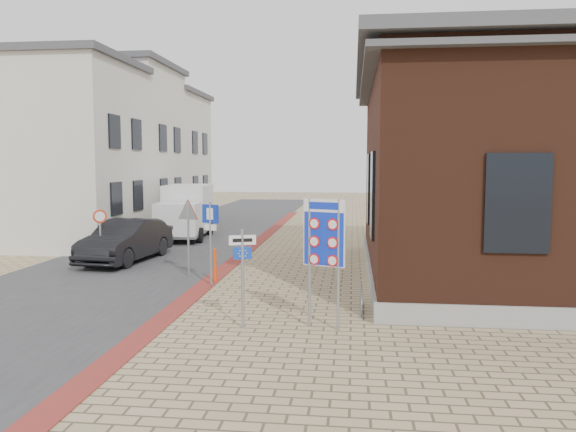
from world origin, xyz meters
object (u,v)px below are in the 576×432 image
at_px(sedan, 126,241).
at_px(parking_sign, 211,229).
at_px(border_sign, 324,236).
at_px(essen_sign, 243,264).
at_px(box_truck, 186,211).
at_px(bollard, 215,265).

relative_size(sedan, parking_sign, 1.90).
relative_size(border_sign, parking_sign, 1.14).
bearing_deg(sedan, parking_sign, -35.92).
bearing_deg(parking_sign, sedan, 158.10).
height_order(essen_sign, parking_sign, parking_sign).
bearing_deg(sedan, essen_sign, -47.19).
xyz_separation_m(box_truck, bollard, (3.90, -9.83, -0.82)).
distance_m(sedan, bollard, 5.31).
bearing_deg(bollard, essen_sign, -68.98).
height_order(border_sign, essen_sign, border_sign).
bearing_deg(sedan, bollard, -31.87).
height_order(box_truck, bollard, box_truck).
xyz_separation_m(border_sign, parking_sign, (-3.60, 4.00, -0.36)).
bearing_deg(essen_sign, border_sign, -12.40).
relative_size(border_sign, bollard, 2.76).
xyz_separation_m(sedan, border_sign, (7.80, -7.73, 1.29)).
relative_size(parking_sign, bollard, 2.41).
relative_size(sedan, bollard, 4.57).
xyz_separation_m(border_sign, bollard, (-3.60, 4.50, -1.56)).
bearing_deg(border_sign, sedan, 156.53).
xyz_separation_m(sedan, essen_sign, (6.01, -7.93, 0.67)).
bearing_deg(border_sign, parking_sign, 153.21).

